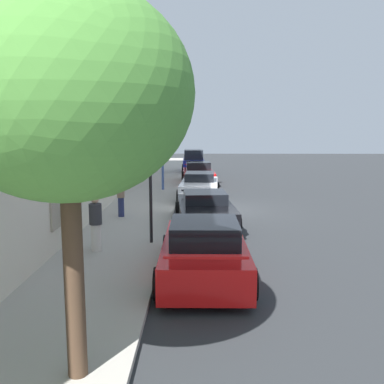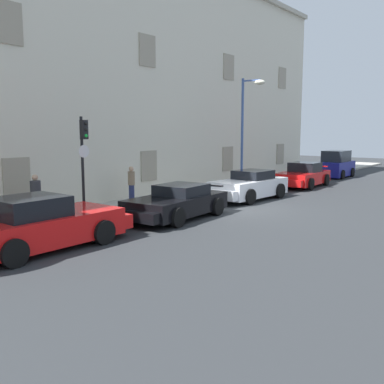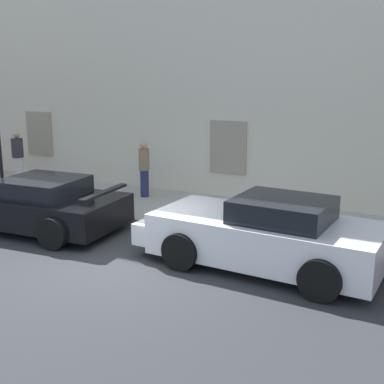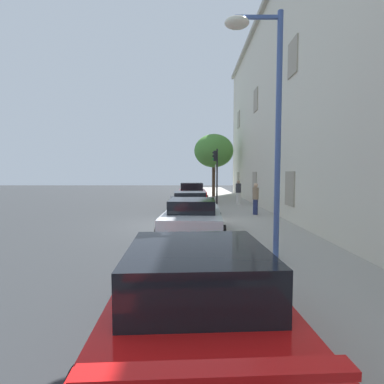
{
  "view_description": "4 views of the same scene",
  "coord_description": "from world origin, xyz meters",
  "px_view_note": "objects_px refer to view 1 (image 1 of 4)",
  "views": [
    {
      "loc": [
        -19.38,
        1.11,
        3.83
      ],
      "look_at": [
        0.19,
        1.32,
        0.79
      ],
      "focal_mm": 40.1,
      "sensor_mm": 36.0,
      "label": 1
    },
    {
      "loc": [
        -15.83,
        -9.99,
        3.35
      ],
      "look_at": [
        -0.64,
        1.96,
        0.63
      ],
      "focal_mm": 41.08,
      "sensor_mm": 36.0,
      "label": 2
    },
    {
      "loc": [
        5.52,
        -7.76,
        3.68
      ],
      "look_at": [
        0.64,
        1.72,
        1.11
      ],
      "focal_mm": 46.83,
      "sensor_mm": 36.0,
      "label": 3
    },
    {
      "loc": [
        12.46,
        0.95,
        2.29
      ],
      "look_at": [
        -1.09,
        0.93,
        1.38
      ],
      "focal_mm": 26.8,
      "sensor_mm": 36.0,
      "label": 4
    }
  ],
  "objects_px": {
    "sportscar_red_lead": "(204,250)",
    "hatchback_parked": "(194,163)",
    "sportscar_white_middle": "(199,188)",
    "street_lamp": "(169,118)",
    "traffic_light": "(153,164)",
    "tree_near_kerb": "(66,94)",
    "pedestrian_admiring": "(96,223)",
    "pedestrian_strolling": "(121,196)",
    "sportscar_yellow_flank": "(206,211)",
    "sportscar_tail_end": "(199,175)"
  },
  "relations": [
    {
      "from": "sportscar_red_lead",
      "to": "hatchback_parked",
      "type": "height_order",
      "value": "hatchback_parked"
    },
    {
      "from": "sportscar_white_middle",
      "to": "street_lamp",
      "type": "distance_m",
      "value": 4.93
    },
    {
      "from": "traffic_light",
      "to": "tree_near_kerb",
      "type": "bearing_deg",
      "value": 176.85
    },
    {
      "from": "traffic_light",
      "to": "pedestrian_admiring",
      "type": "relative_size",
      "value": 2.24
    },
    {
      "from": "pedestrian_strolling",
      "to": "sportscar_yellow_flank",
      "type": "bearing_deg",
      "value": -107.62
    },
    {
      "from": "traffic_light",
      "to": "sportscar_red_lead",
      "type": "bearing_deg",
      "value": -149.41
    },
    {
      "from": "sportscar_red_lead",
      "to": "tree_near_kerb",
      "type": "distance_m",
      "value": 6.24
    },
    {
      "from": "street_lamp",
      "to": "traffic_light",
      "type": "bearing_deg",
      "value": -179.05
    },
    {
      "from": "pedestrian_admiring",
      "to": "pedestrian_strolling",
      "type": "relative_size",
      "value": 1.02
    },
    {
      "from": "pedestrian_strolling",
      "to": "sportscar_red_lead",
      "type": "bearing_deg",
      "value": -153.44
    },
    {
      "from": "sportscar_tail_end",
      "to": "hatchback_parked",
      "type": "distance_m",
      "value": 6.64
    },
    {
      "from": "tree_near_kerb",
      "to": "street_lamp",
      "type": "distance_m",
      "value": 18.77
    },
    {
      "from": "sportscar_tail_end",
      "to": "tree_near_kerb",
      "type": "bearing_deg",
      "value": 175.11
    },
    {
      "from": "pedestrian_admiring",
      "to": "pedestrian_strolling",
      "type": "xyz_separation_m",
      "value": [
        4.85,
        0.11,
        0.01
      ]
    },
    {
      "from": "hatchback_parked",
      "to": "traffic_light",
      "type": "height_order",
      "value": "traffic_light"
    },
    {
      "from": "pedestrian_admiring",
      "to": "traffic_light",
      "type": "bearing_deg",
      "value": -60.36
    },
    {
      "from": "sportscar_yellow_flank",
      "to": "pedestrian_strolling",
      "type": "bearing_deg",
      "value": 72.38
    },
    {
      "from": "sportscar_yellow_flank",
      "to": "tree_near_kerb",
      "type": "xyz_separation_m",
      "value": [
        -10.19,
        2.13,
        3.66
      ]
    },
    {
      "from": "sportscar_tail_end",
      "to": "street_lamp",
      "type": "xyz_separation_m",
      "value": [
        -3.44,
        1.69,
        3.65
      ]
    },
    {
      "from": "sportscar_yellow_flank",
      "to": "sportscar_white_middle",
      "type": "bearing_deg",
      "value": 2.25
    },
    {
      "from": "sportscar_yellow_flank",
      "to": "pedestrian_strolling",
      "type": "relative_size",
      "value": 3.0
    },
    {
      "from": "sportscar_yellow_flank",
      "to": "pedestrian_admiring",
      "type": "distance_m",
      "value": 5.04
    },
    {
      "from": "hatchback_parked",
      "to": "street_lamp",
      "type": "xyz_separation_m",
      "value": [
        -10.06,
        1.31,
        3.41
      ]
    },
    {
      "from": "traffic_light",
      "to": "hatchback_parked",
      "type": "bearing_deg",
      "value": -2.98
    },
    {
      "from": "hatchback_parked",
      "to": "tree_near_kerb",
      "type": "bearing_deg",
      "value": 176.98
    },
    {
      "from": "hatchback_parked",
      "to": "pedestrian_strolling",
      "type": "height_order",
      "value": "hatchback_parked"
    },
    {
      "from": "sportscar_tail_end",
      "to": "pedestrian_strolling",
      "type": "distance_m",
      "value": 11.39
    },
    {
      "from": "tree_near_kerb",
      "to": "sportscar_red_lead",
      "type": "bearing_deg",
      "value": -22.63
    },
    {
      "from": "hatchback_parked",
      "to": "traffic_light",
      "type": "distance_m",
      "value": 21.58
    },
    {
      "from": "pedestrian_admiring",
      "to": "sportscar_tail_end",
      "type": "bearing_deg",
      "value": -11.17
    },
    {
      "from": "sportscar_yellow_flank",
      "to": "sportscar_white_middle",
      "type": "xyz_separation_m",
      "value": [
        5.73,
        0.22,
        0.05
      ]
    },
    {
      "from": "sportscar_white_middle",
      "to": "hatchback_parked",
      "type": "distance_m",
      "value": 12.93
    },
    {
      "from": "sportscar_white_middle",
      "to": "tree_near_kerb",
      "type": "xyz_separation_m",
      "value": [
        -15.91,
        1.91,
        3.61
      ]
    },
    {
      "from": "sportscar_tail_end",
      "to": "hatchback_parked",
      "type": "relative_size",
      "value": 1.33
    },
    {
      "from": "sportscar_red_lead",
      "to": "pedestrian_strolling",
      "type": "height_order",
      "value": "pedestrian_strolling"
    },
    {
      "from": "pedestrian_admiring",
      "to": "sportscar_red_lead",
      "type": "bearing_deg",
      "value": -118.41
    },
    {
      "from": "sportscar_red_lead",
      "to": "traffic_light",
      "type": "distance_m",
      "value": 3.65
    },
    {
      "from": "hatchback_parked",
      "to": "traffic_light",
      "type": "relative_size",
      "value": 0.98
    },
    {
      "from": "street_lamp",
      "to": "pedestrian_strolling",
      "type": "relative_size",
      "value": 3.72
    },
    {
      "from": "sportscar_white_middle",
      "to": "street_lamp",
      "type": "height_order",
      "value": "street_lamp"
    },
    {
      "from": "sportscar_tail_end",
      "to": "street_lamp",
      "type": "height_order",
      "value": "street_lamp"
    },
    {
      "from": "sportscar_white_middle",
      "to": "pedestrian_strolling",
      "type": "distance_m",
      "value": 5.65
    },
    {
      "from": "street_lamp",
      "to": "pedestrian_admiring",
      "type": "xyz_separation_m",
      "value": [
        -12.34,
        1.43,
        -3.3
      ]
    },
    {
      "from": "sportscar_white_middle",
      "to": "hatchback_parked",
      "type": "relative_size",
      "value": 1.33
    },
    {
      "from": "sportscar_yellow_flank",
      "to": "traffic_light",
      "type": "relative_size",
      "value": 1.32
    },
    {
      "from": "sportscar_red_lead",
      "to": "street_lamp",
      "type": "bearing_deg",
      "value": 7.1
    },
    {
      "from": "sportscar_red_lead",
      "to": "street_lamp",
      "type": "xyz_separation_m",
      "value": [
        14.06,
        1.75,
        3.61
      ]
    },
    {
      "from": "sportscar_yellow_flank",
      "to": "traffic_light",
      "type": "bearing_deg",
      "value": 148.61
    },
    {
      "from": "traffic_light",
      "to": "pedestrian_strolling",
      "type": "distance_m",
      "value": 4.6
    },
    {
      "from": "street_lamp",
      "to": "pedestrian_strolling",
      "type": "xyz_separation_m",
      "value": [
        -7.48,
        1.53,
        -3.3
      ]
    }
  ]
}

